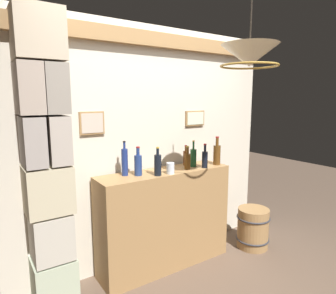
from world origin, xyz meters
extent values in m
cube|color=beige|center=(0.00, 1.10, 1.23)|extent=(3.01, 0.08, 2.46)
cube|color=#9E7547|center=(0.00, 1.04, 2.31)|extent=(3.01, 0.10, 0.14)
cube|color=#9E7547|center=(-0.66, 1.05, 1.51)|extent=(0.23, 0.03, 0.21)
cube|color=#BFAD9B|center=(-0.66, 1.03, 1.51)|extent=(0.20, 0.01, 0.18)
cube|color=#9E7547|center=(0.54, 1.05, 1.51)|extent=(0.26, 0.03, 0.17)
cube|color=beige|center=(0.54, 1.03, 1.51)|extent=(0.23, 0.01, 0.14)
cube|color=#AFBB9D|center=(-1.10, 0.93, 0.20)|extent=(0.34, 0.39, 0.39)
cube|color=#BDB5A5|center=(-1.10, 0.93, 0.60)|extent=(0.31, 0.39, 0.39)
cube|color=#C1B592|center=(-1.10, 0.93, 1.00)|extent=(0.35, 0.39, 0.39)
cube|color=gray|center=(-1.19, 0.93, 1.41)|extent=(0.16, 0.39, 0.39)
cube|color=#AB9F92|center=(-1.01, 0.93, 1.41)|extent=(0.16, 0.39, 0.39)
cube|color=#A49283|center=(-1.19, 0.93, 1.81)|extent=(0.18, 0.39, 0.39)
cube|color=gray|center=(-1.01, 0.93, 1.81)|extent=(0.17, 0.39, 0.39)
cube|color=#BEAC91|center=(-1.10, 0.93, 2.21)|extent=(0.36, 0.39, 0.39)
cube|color=#9E7547|center=(0.00, 0.84, 0.51)|extent=(1.41, 0.37, 1.02)
cylinder|color=black|center=(0.42, 0.72, 1.10)|extent=(0.06, 0.06, 0.17)
cylinder|color=black|center=(0.42, 0.72, 1.22)|extent=(0.03, 0.03, 0.07)
cylinder|color=maroon|center=(0.42, 0.72, 1.27)|extent=(0.03, 0.03, 0.01)
cylinder|color=black|center=(-0.16, 0.73, 1.12)|extent=(0.07, 0.07, 0.20)
cylinder|color=black|center=(-0.16, 0.73, 1.25)|extent=(0.03, 0.03, 0.06)
cylinder|color=#B7932D|center=(-0.16, 0.73, 1.28)|extent=(0.03, 0.03, 0.01)
cylinder|color=brown|center=(0.63, 0.76, 1.12)|extent=(0.08, 0.08, 0.21)
cylinder|color=brown|center=(0.63, 0.76, 1.27)|extent=(0.03, 0.03, 0.08)
cylinder|color=maroon|center=(0.63, 0.76, 1.32)|extent=(0.04, 0.04, 0.01)
cylinder|color=navy|center=(-0.41, 0.90, 1.14)|extent=(0.06, 0.06, 0.25)
cylinder|color=navy|center=(-0.41, 0.90, 1.30)|extent=(0.02, 0.02, 0.06)
cylinder|color=black|center=(-0.41, 0.90, 1.34)|extent=(0.03, 0.03, 0.01)
cylinder|color=#1B4925|center=(0.35, 0.83, 1.11)|extent=(0.07, 0.07, 0.19)
cylinder|color=#1B4925|center=(0.35, 0.83, 1.25)|extent=(0.02, 0.02, 0.08)
cylinder|color=#B7932D|center=(0.35, 0.83, 1.29)|extent=(0.02, 0.02, 0.01)
cylinder|color=brown|center=(0.33, 0.93, 1.10)|extent=(0.06, 0.06, 0.16)
cylinder|color=brown|center=(0.33, 0.93, 1.20)|extent=(0.02, 0.02, 0.05)
cylinder|color=maroon|center=(0.33, 0.93, 1.23)|extent=(0.03, 0.03, 0.01)
cylinder|color=#5E3812|center=(0.23, 0.77, 1.10)|extent=(0.06, 0.06, 0.16)
cylinder|color=#5E3812|center=(0.23, 0.77, 1.21)|extent=(0.03, 0.03, 0.07)
cylinder|color=#B7932D|center=(0.23, 0.77, 1.25)|extent=(0.03, 0.03, 0.01)
cylinder|color=navy|center=(-0.31, 0.83, 1.11)|extent=(0.07, 0.07, 0.19)
cylinder|color=navy|center=(-0.31, 0.83, 1.25)|extent=(0.03, 0.03, 0.07)
cylinder|color=maroon|center=(-0.31, 0.83, 1.29)|extent=(0.04, 0.04, 0.01)
cylinder|color=silver|center=(-0.02, 0.71, 1.07)|extent=(0.08, 0.08, 0.11)
cone|color=#EFE5C6|center=(0.24, 0.02, 2.06)|extent=(0.44, 0.44, 0.17)
cylinder|color=black|center=(0.24, 0.02, 2.32)|extent=(0.01, 0.01, 0.35)
torus|color=#AD8433|center=(0.24, 0.02, 1.98)|extent=(0.45, 0.45, 0.02)
cylinder|color=#9E7547|center=(1.06, 0.58, 0.23)|extent=(0.36, 0.36, 0.47)
torus|color=#333338|center=(1.06, 0.58, 0.37)|extent=(0.38, 0.38, 0.02)
torus|color=#333338|center=(1.06, 0.58, 0.10)|extent=(0.38, 0.38, 0.02)
camera|label=1|loc=(-1.57, -1.56, 1.73)|focal=31.38mm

